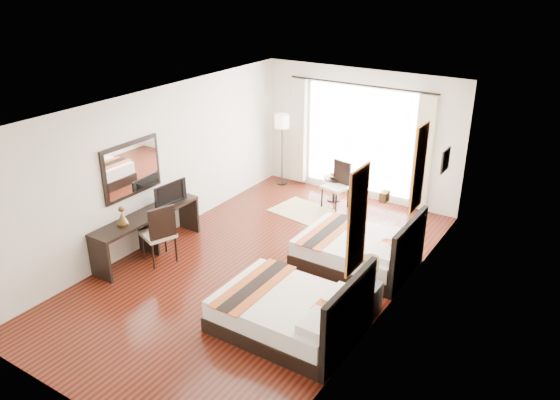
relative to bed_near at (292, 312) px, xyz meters
The scene contains 29 objects.
floor 1.79m from the bed_near, 138.48° to the left, with size 4.50×7.50×0.01m, color #380A0A.
ceiling 3.07m from the bed_near, 138.48° to the left, with size 4.50×7.50×0.02m, color white.
wall_headboard 1.86m from the bed_near, 51.89° to the left, with size 0.01×7.50×2.80m, color silver.
wall_desk 3.92m from the bed_near, 161.81° to the left, with size 0.01×7.50×2.80m, color silver.
wall_window 5.21m from the bed_near, 105.08° to the left, with size 4.50×0.01×2.80m, color silver.
wall_entry 3.10m from the bed_near, 117.25° to the right, with size 4.50×0.01×2.80m, color silver.
window_glass 5.18m from the bed_near, 105.12° to the left, with size 2.40×0.02×2.20m, color white.
sheer_curtain 5.12m from the bed_near, 105.30° to the left, with size 2.30×0.02×2.10m, color white.
drape_left 5.64m from the bed_near, 120.02° to the left, with size 0.35×0.14×2.35m, color beige.
drape_right 4.91m from the bed_near, 88.51° to the left, with size 0.35×0.14×2.35m, color beige.
art_panel_near 1.89m from the bed_near, ahead, with size 0.03×0.50×1.35m, color maroon.
art_panel_far 2.87m from the bed_near, 67.20° to the left, with size 0.03×0.50×1.35m, color maroon.
wall_sconce 2.07m from the bed_near, 46.97° to the left, with size 0.10×0.14×0.14m, color #4D361B.
mirror_frame 3.80m from the bed_near, behind, with size 0.04×1.25×0.95m, color black.
mirror_glass 3.78m from the bed_near, behind, with size 0.01×1.12×0.82m, color white.
bed_near is the anchor object (origin of this frame).
bed_far 2.15m from the bed_near, 89.19° to the left, with size 1.89×1.48×1.06m.
nightstand 1.15m from the bed_near, 53.47° to the left, with size 0.39×0.49×0.47m, color black.
table_lamp 1.33m from the bed_near, 55.12° to the left, with size 0.25×0.25×0.40m.
vase 1.08m from the bed_near, 49.03° to the left, with size 0.14×0.14×0.15m, color black.
console_desk 3.36m from the bed_near, behind, with size 0.50×2.20×0.76m, color black.
television 3.54m from the bed_near, 161.74° to the left, with size 0.73×0.10×0.42m, color black.
bronze_figurine 3.37m from the bed_near, behind, with size 0.20×0.20×0.30m, color #4D361B, non-canonical shape.
desk_chair 2.97m from the bed_near, behind, with size 0.65×0.65×1.08m.
floor_lamp 5.66m from the bed_near, 123.90° to the left, with size 0.33×0.33×1.65m.
side_table 4.68m from the bed_near, 110.21° to the left, with size 0.46×0.46×0.53m, color black.
fruit_bowl 4.66m from the bed_near, 110.43° to the left, with size 0.22×0.22×0.05m, color #462A19.
window_chair 4.33m from the bed_near, 109.18° to the left, with size 0.55×0.55×0.99m.
jute_rug 3.96m from the bed_near, 117.15° to the left, with size 1.38×0.94×0.01m, color tan.
Camera 1 is at (4.62, -6.60, 4.80)m, focal length 35.00 mm.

